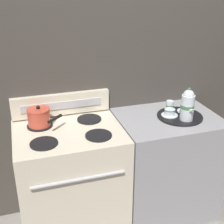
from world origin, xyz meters
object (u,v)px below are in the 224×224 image
stove (72,182)px  teapot (188,105)px  teacup_left (185,108)px  teacup_right (170,113)px  creamer_jug (170,106)px  serving_tray (180,116)px  saucepan (39,117)px

stove → teapot: teapot is taller
teacup_left → teacup_right: same height
stove → creamer_jug: creamer_jug is taller
serving_tray → teacup_right: size_ratio=2.76×
saucepan → teapot: bearing=-12.7°
stove → saucepan: saucepan is taller
stove → serving_tray: bearing=-1.4°
saucepan → creamer_jug: 1.04m
saucepan → teacup_left: saucepan is taller
serving_tray → teapot: bearing=-84.0°
stove → saucepan: size_ratio=3.64×
serving_tray → creamer_jug: bearing=105.1°
teapot → teacup_right: bearing=130.6°
teacup_right → stove: bearing=179.7°
stove → serving_tray: 1.00m
serving_tray → teacup_left: (0.08, 0.06, 0.03)m
teacup_right → teapot: bearing=-49.4°
serving_tray → stove: bearing=178.6°
creamer_jug → stove: bearing=-173.7°
stove → serving_tray: (0.89, -0.02, 0.45)m
saucepan → teapot: 1.11m
teacup_right → creamer_jug: creamer_jug is taller
saucepan → serving_tray: 1.09m
saucepan → teapot: (1.08, -0.24, 0.06)m
teapot → creamer_jug: 0.22m
teapot → teacup_right: 0.17m
saucepan → teacup_right: (0.99, -0.14, -0.04)m
saucepan → teacup_right: saucepan is taller
saucepan → teacup_left: (1.15, -0.10, -0.04)m
serving_tray → teapot: size_ratio=1.38×
teacup_left → creamer_jug: size_ratio=1.58×
teapot → stove: bearing=173.2°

